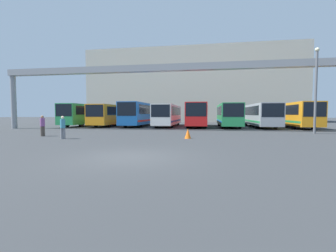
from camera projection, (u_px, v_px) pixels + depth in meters
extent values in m
plane|color=#2D3033|center=(130.00, 157.00, 9.21)|extent=(200.00, 200.00, 0.00)
cube|color=#B7B2A3|center=(192.00, 87.00, 53.11)|extent=(47.34, 12.00, 16.18)
cylinder|color=gray|center=(14.00, 102.00, 26.91)|extent=(0.60, 0.60, 6.28)
cube|color=gray|center=(176.00, 68.00, 23.56)|extent=(39.86, 0.80, 0.70)
cube|color=#268C4C|center=(85.00, 114.00, 33.05)|extent=(2.41, 10.18, 2.76)
cube|color=black|center=(64.00, 110.00, 28.03)|extent=(2.22, 0.06, 1.54)
cube|color=black|center=(85.00, 111.00, 33.02)|extent=(2.44, 8.65, 1.16)
cube|color=#268C4C|center=(85.00, 120.00, 33.10)|extent=(2.44, 9.67, 0.24)
cylinder|color=black|center=(67.00, 123.00, 30.48)|extent=(0.28, 0.92, 0.92)
cylinder|color=black|center=(81.00, 124.00, 30.14)|extent=(0.28, 0.92, 0.92)
cylinder|color=black|center=(88.00, 122.00, 36.09)|extent=(0.28, 0.92, 0.92)
cylinder|color=black|center=(101.00, 122.00, 35.76)|extent=(0.28, 0.92, 0.92)
cube|color=orange|center=(113.00, 114.00, 33.02)|extent=(2.55, 11.46, 2.64)
cube|color=black|center=(94.00, 111.00, 27.37)|extent=(2.35, 0.06, 1.48)
cube|color=black|center=(113.00, 111.00, 33.00)|extent=(2.58, 9.74, 1.11)
cube|color=orange|center=(113.00, 120.00, 33.07)|extent=(2.58, 10.89, 0.24)
cylinder|color=black|center=(96.00, 124.00, 30.11)|extent=(0.28, 0.91, 0.91)
cylinder|color=black|center=(112.00, 124.00, 29.75)|extent=(0.28, 0.91, 0.91)
cylinder|color=black|center=(115.00, 122.00, 36.43)|extent=(0.28, 0.91, 0.91)
cylinder|color=black|center=(128.00, 122.00, 36.07)|extent=(0.28, 0.91, 0.91)
cube|color=#1959A5|center=(141.00, 114.00, 32.73)|extent=(2.57, 12.22, 2.91)
cube|color=black|center=(127.00, 109.00, 26.70)|extent=(2.36, 0.06, 1.63)
cube|color=black|center=(141.00, 110.00, 32.70)|extent=(2.60, 10.39, 1.22)
cube|color=red|center=(141.00, 120.00, 32.78)|extent=(2.60, 11.61, 0.24)
cylinder|color=black|center=(125.00, 123.00, 29.61)|extent=(0.28, 1.06, 1.06)
cylinder|color=black|center=(142.00, 123.00, 29.25)|extent=(0.28, 1.06, 1.06)
cylinder|color=black|center=(140.00, 121.00, 36.35)|extent=(0.28, 1.06, 1.06)
cylinder|color=black|center=(154.00, 122.00, 35.99)|extent=(0.28, 1.06, 1.06)
cube|color=silver|center=(168.00, 115.00, 31.59)|extent=(2.43, 11.24, 2.60)
cube|color=black|center=(160.00, 111.00, 26.05)|extent=(2.23, 0.06, 1.46)
cube|color=black|center=(168.00, 111.00, 31.57)|extent=(2.46, 9.55, 1.09)
cube|color=#1966B2|center=(168.00, 121.00, 31.64)|extent=(2.46, 10.68, 0.24)
cylinder|color=black|center=(156.00, 123.00, 28.72)|extent=(0.28, 1.10, 1.10)
cylinder|color=black|center=(172.00, 123.00, 28.38)|extent=(0.28, 1.10, 1.10)
cylinder|color=black|center=(165.00, 122.00, 34.93)|extent=(0.28, 1.10, 1.10)
cylinder|color=black|center=(178.00, 122.00, 34.59)|extent=(0.28, 1.10, 1.10)
cube|color=red|center=(197.00, 114.00, 30.56)|extent=(2.57, 10.49, 2.79)
cube|color=black|center=(196.00, 109.00, 25.38)|extent=(2.36, 0.06, 1.56)
cube|color=black|center=(197.00, 110.00, 30.53)|extent=(2.60, 8.92, 1.17)
cube|color=red|center=(197.00, 121.00, 30.61)|extent=(2.60, 9.97, 0.24)
cylinder|color=black|center=(187.00, 124.00, 27.92)|extent=(0.28, 0.90, 0.90)
cylinder|color=black|center=(206.00, 125.00, 27.56)|extent=(0.28, 0.90, 0.90)
cylinder|color=black|center=(190.00, 123.00, 33.71)|extent=(0.28, 0.90, 0.90)
cylinder|color=black|center=(206.00, 123.00, 33.34)|extent=(0.28, 0.90, 0.90)
cube|color=#268C4C|center=(228.00, 114.00, 29.91)|extent=(2.46, 10.52, 2.68)
cube|color=black|center=(233.00, 110.00, 24.73)|extent=(2.27, 0.06, 1.50)
cube|color=black|center=(228.00, 111.00, 29.89)|extent=(2.49, 8.94, 1.13)
cube|color=#1966B2|center=(228.00, 121.00, 29.96)|extent=(2.49, 9.99, 0.24)
cylinder|color=black|center=(222.00, 124.00, 27.25)|extent=(0.28, 1.03, 1.03)
cylinder|color=black|center=(240.00, 124.00, 26.90)|extent=(0.28, 1.03, 1.03)
cylinder|color=black|center=(219.00, 122.00, 33.05)|extent=(0.28, 1.03, 1.03)
cylinder|color=black|center=(234.00, 122.00, 32.71)|extent=(0.28, 1.03, 1.03)
cube|color=#999EA5|center=(259.00, 114.00, 30.12)|extent=(2.51, 12.27, 2.66)
cube|color=black|center=(273.00, 110.00, 24.07)|extent=(2.31, 0.06, 1.49)
cube|color=black|center=(259.00, 111.00, 30.09)|extent=(2.54, 10.43, 1.12)
cube|color=#268C4C|center=(259.00, 121.00, 30.16)|extent=(2.54, 11.66, 0.24)
cylinder|color=black|center=(256.00, 125.00, 26.98)|extent=(0.28, 0.90, 0.90)
cylinder|color=black|center=(276.00, 125.00, 26.62)|extent=(0.28, 0.90, 0.90)
cylinder|color=black|center=(246.00, 123.00, 33.75)|extent=(0.28, 0.90, 0.90)
cylinder|color=black|center=(261.00, 123.00, 33.39)|extent=(0.28, 0.90, 0.90)
cube|color=orange|center=(292.00, 114.00, 29.35)|extent=(2.43, 12.06, 2.77)
cube|color=black|center=(315.00, 109.00, 23.40)|extent=(2.24, 0.06, 1.55)
cube|color=black|center=(293.00, 110.00, 29.32)|extent=(2.46, 10.25, 1.16)
cube|color=#268C4C|center=(292.00, 121.00, 29.40)|extent=(2.46, 11.46, 0.24)
cylinder|color=black|center=(294.00, 125.00, 26.26)|extent=(0.28, 0.94, 0.94)
cylinder|color=black|center=(313.00, 125.00, 25.92)|extent=(0.28, 0.94, 0.94)
cylinder|color=black|center=(276.00, 123.00, 32.92)|extent=(0.28, 0.94, 0.94)
cylinder|color=black|center=(291.00, 123.00, 32.58)|extent=(0.28, 0.94, 0.94)
cylinder|color=gray|center=(64.00, 133.00, 15.90)|extent=(0.18, 0.18, 0.77)
cylinder|color=gray|center=(62.00, 133.00, 15.85)|extent=(0.18, 0.18, 0.77)
cylinder|color=teal|center=(63.00, 124.00, 15.84)|extent=(0.34, 0.34, 0.64)
sphere|color=beige|center=(63.00, 118.00, 15.81)|extent=(0.21, 0.21, 0.21)
cylinder|color=brown|center=(44.00, 131.00, 17.85)|extent=(0.18, 0.18, 0.78)
cylinder|color=brown|center=(42.00, 131.00, 17.72)|extent=(0.18, 0.18, 0.78)
cylinder|color=#8C4C8C|center=(42.00, 122.00, 17.74)|extent=(0.34, 0.34, 0.65)
sphere|color=#8C6647|center=(42.00, 117.00, 17.72)|extent=(0.21, 0.21, 0.21)
cone|color=orange|center=(188.00, 134.00, 16.11)|extent=(0.46, 0.46, 0.71)
cylinder|color=#595B60|center=(316.00, 93.00, 19.95)|extent=(0.20, 0.20, 7.27)
sphere|color=beige|center=(317.00, 50.00, 19.74)|extent=(0.36, 0.36, 0.36)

